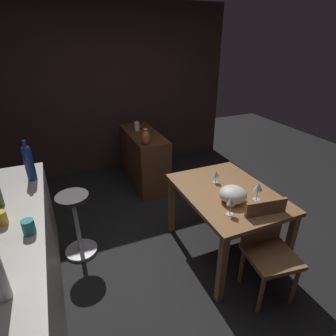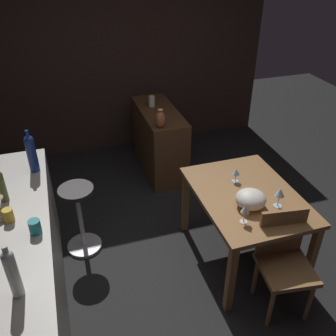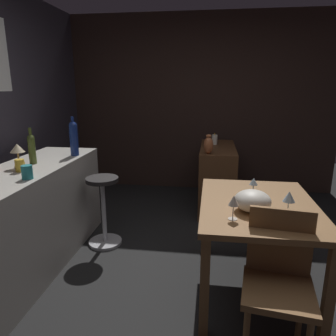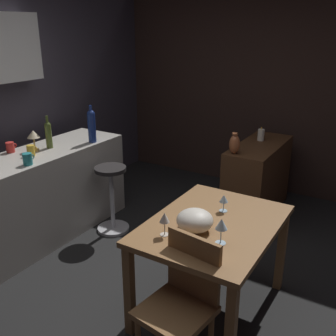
{
  "view_description": "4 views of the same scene",
  "coord_description": "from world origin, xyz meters",
  "px_view_note": "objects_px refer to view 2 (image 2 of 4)",
  "views": [
    {
      "loc": [
        -1.93,
        1.0,
        2.11
      ],
      "look_at": [
        0.29,
        0.05,
        0.94
      ],
      "focal_mm": 29.21,
      "sensor_mm": 36.0,
      "label": 1
    },
    {
      "loc": [
        -2.3,
        1.0,
        2.64
      ],
      "look_at": [
        0.29,
        0.17,
        0.92
      ],
      "focal_mm": 39.57,
      "sensor_mm": 36.0,
      "label": 2
    },
    {
      "loc": [
        -2.3,
        -0.08,
        1.58
      ],
      "look_at": [
        0.46,
        0.31,
        0.85
      ],
      "focal_mm": 33.58,
      "sensor_mm": 36.0,
      "label": 3
    },
    {
      "loc": [
        -2.3,
        -1.44,
        2.05
      ],
      "look_at": [
        0.46,
        0.25,
        0.86
      ],
      "focal_mm": 41.58,
      "sensor_mm": 36.0,
      "label": 4
    }
  ],
  "objects_px": {
    "wine_bottle_clear": "(12,272)",
    "dining_table": "(246,202)",
    "bar_stool": "(80,217)",
    "wine_glass_right": "(236,172)",
    "wine_glass_center": "(280,193)",
    "chair_near_window": "(284,259)",
    "sideboard_cabinet": "(159,140)",
    "pillar_candle_tall": "(152,101)",
    "wine_glass_left": "(245,210)",
    "fruit_bowl": "(251,199)",
    "wine_bottle_cobalt": "(31,152)",
    "wine_bottle_olive": "(1,185)",
    "cup_teal": "(35,227)",
    "cup_mustard": "(8,215)",
    "vase_copper": "(160,119)"
  },
  "relations": [
    {
      "from": "wine_bottle_clear",
      "to": "dining_table",
      "type": "bearing_deg",
      "value": -70.11
    },
    {
      "from": "bar_stool",
      "to": "wine_glass_right",
      "type": "height_order",
      "value": "wine_glass_right"
    },
    {
      "from": "wine_glass_center",
      "to": "chair_near_window",
      "type": "bearing_deg",
      "value": 163.32
    },
    {
      "from": "chair_near_window",
      "to": "sideboard_cabinet",
      "type": "bearing_deg",
      "value": 8.1
    },
    {
      "from": "wine_glass_right",
      "to": "pillar_candle_tall",
      "type": "bearing_deg",
      "value": 9.99
    },
    {
      "from": "dining_table",
      "to": "wine_glass_left",
      "type": "relative_size",
      "value": 6.92
    },
    {
      "from": "wine_glass_center",
      "to": "wine_glass_left",
      "type": "bearing_deg",
      "value": 104.98
    },
    {
      "from": "sideboard_cabinet",
      "to": "fruit_bowl",
      "type": "relative_size",
      "value": 4.38
    },
    {
      "from": "wine_bottle_cobalt",
      "to": "wine_bottle_olive",
      "type": "bearing_deg",
      "value": 148.93
    },
    {
      "from": "wine_bottle_cobalt",
      "to": "pillar_candle_tall",
      "type": "distance_m",
      "value": 1.88
    },
    {
      "from": "wine_glass_left",
      "to": "cup_teal",
      "type": "distance_m",
      "value": 1.53
    },
    {
      "from": "sideboard_cabinet",
      "to": "pillar_candle_tall",
      "type": "xyz_separation_m",
      "value": [
        0.15,
        0.05,
        0.48
      ]
    },
    {
      "from": "fruit_bowl",
      "to": "pillar_candle_tall",
      "type": "height_order",
      "value": "pillar_candle_tall"
    },
    {
      "from": "chair_near_window",
      "to": "cup_mustard",
      "type": "distance_m",
      "value": 2.1
    },
    {
      "from": "cup_teal",
      "to": "pillar_candle_tall",
      "type": "distance_m",
      "value": 2.51
    },
    {
      "from": "fruit_bowl",
      "to": "cup_mustard",
      "type": "relative_size",
      "value": 2.33
    },
    {
      "from": "cup_teal",
      "to": "vase_copper",
      "type": "relative_size",
      "value": 0.53
    },
    {
      "from": "wine_glass_right",
      "to": "vase_copper",
      "type": "distance_m",
      "value": 1.18
    },
    {
      "from": "vase_copper",
      "to": "pillar_candle_tall",
      "type": "bearing_deg",
      "value": -6.71
    },
    {
      "from": "vase_copper",
      "to": "wine_glass_left",
      "type": "bearing_deg",
      "value": -173.56
    },
    {
      "from": "vase_copper",
      "to": "sideboard_cabinet",
      "type": "bearing_deg",
      "value": -14.53
    },
    {
      "from": "chair_near_window",
      "to": "cup_teal",
      "type": "height_order",
      "value": "cup_teal"
    },
    {
      "from": "dining_table",
      "to": "sideboard_cabinet",
      "type": "relative_size",
      "value": 1.03
    },
    {
      "from": "wine_glass_right",
      "to": "fruit_bowl",
      "type": "height_order",
      "value": "fruit_bowl"
    },
    {
      "from": "wine_bottle_cobalt",
      "to": "wine_bottle_olive",
      "type": "relative_size",
      "value": 1.19
    },
    {
      "from": "cup_teal",
      "to": "wine_glass_right",
      "type": "bearing_deg",
      "value": -78.2
    },
    {
      "from": "dining_table",
      "to": "pillar_candle_tall",
      "type": "distance_m",
      "value": 1.96
    },
    {
      "from": "dining_table",
      "to": "cup_teal",
      "type": "relative_size",
      "value": 9.79
    },
    {
      "from": "bar_stool",
      "to": "wine_glass_right",
      "type": "bearing_deg",
      "value": -104.83
    },
    {
      "from": "wine_bottle_clear",
      "to": "sideboard_cabinet",
      "type": "bearing_deg",
      "value": -32.56
    },
    {
      "from": "chair_near_window",
      "to": "wine_glass_left",
      "type": "relative_size",
      "value": 5.32
    },
    {
      "from": "wine_bottle_olive",
      "to": "pillar_candle_tall",
      "type": "xyz_separation_m",
      "value": [
        1.62,
        -1.63,
        -0.16
      ]
    },
    {
      "from": "chair_near_window",
      "to": "pillar_candle_tall",
      "type": "bearing_deg",
      "value": 8.68
    },
    {
      "from": "dining_table",
      "to": "wine_glass_right",
      "type": "distance_m",
      "value": 0.28
    },
    {
      "from": "dining_table",
      "to": "wine_bottle_olive",
      "type": "distance_m",
      "value": 2.01
    },
    {
      "from": "sideboard_cabinet",
      "to": "wine_bottle_olive",
      "type": "xyz_separation_m",
      "value": [
        -1.47,
        1.67,
        0.64
      ]
    },
    {
      "from": "bar_stool",
      "to": "fruit_bowl",
      "type": "bearing_deg",
      "value": -118.75
    },
    {
      "from": "wine_glass_right",
      "to": "wine_bottle_clear",
      "type": "height_order",
      "value": "wine_bottle_clear"
    },
    {
      "from": "sideboard_cabinet",
      "to": "vase_copper",
      "type": "relative_size",
      "value": 5.03
    },
    {
      "from": "dining_table",
      "to": "vase_copper",
      "type": "height_order",
      "value": "vase_copper"
    },
    {
      "from": "pillar_candle_tall",
      "to": "sideboard_cabinet",
      "type": "bearing_deg",
      "value": -162.72
    },
    {
      "from": "chair_near_window",
      "to": "fruit_bowl",
      "type": "bearing_deg",
      "value": 17.76
    },
    {
      "from": "wine_bottle_clear",
      "to": "cup_teal",
      "type": "xyz_separation_m",
      "value": [
        0.51,
        -0.1,
        -0.13
      ]
    },
    {
      "from": "chair_near_window",
      "to": "bar_stool",
      "type": "distance_m",
      "value": 1.85
    },
    {
      "from": "wine_glass_center",
      "to": "cup_teal",
      "type": "height_order",
      "value": "cup_teal"
    },
    {
      "from": "chair_near_window",
      "to": "wine_bottle_olive",
      "type": "xyz_separation_m",
      "value": [
        0.85,
        2.0,
        0.57
      ]
    },
    {
      "from": "pillar_candle_tall",
      "to": "wine_bottle_cobalt",
      "type": "bearing_deg",
      "value": 131.71
    },
    {
      "from": "pillar_candle_tall",
      "to": "wine_glass_left",
      "type": "bearing_deg",
      "value": -177.11
    },
    {
      "from": "sideboard_cabinet",
      "to": "wine_bottle_olive",
      "type": "relative_size",
      "value": 3.39
    },
    {
      "from": "cup_mustard",
      "to": "vase_copper",
      "type": "distance_m",
      "value": 1.98
    }
  ]
}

